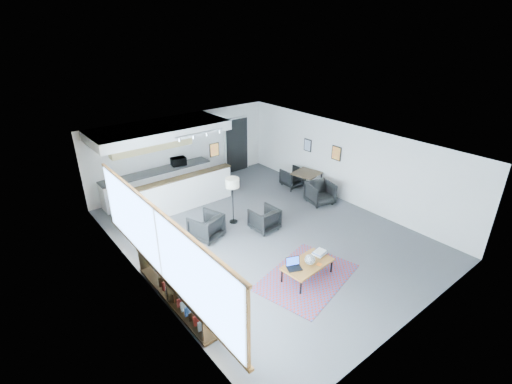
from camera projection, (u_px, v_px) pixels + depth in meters
room at (263, 192)px, 10.06m from camera, size 7.02×9.02×2.62m
window at (159, 245)px, 7.40m from camera, size 0.10×5.95×1.66m
console at (175, 291)px, 7.86m from camera, size 0.35×3.00×0.80m
kitchenette at (162, 162)px, 11.97m from camera, size 4.20×1.96×2.60m
doorway at (236, 145)px, 14.59m from camera, size 1.10×0.12×2.15m
track_light at (200, 134)px, 10.76m from camera, size 1.60×0.07×0.15m
wall_art_lower at (336, 153)px, 12.21m from camera, size 0.03×0.38×0.48m
wall_art_upper at (308, 145)px, 13.15m from camera, size 0.03×0.34×0.44m
kilim_rug at (307, 277)px, 8.78m from camera, size 2.70×2.15×0.01m
coffee_table at (308, 264)px, 8.63m from camera, size 1.28×0.76×0.40m
laptop at (293, 265)px, 8.45m from camera, size 0.41×0.38×0.24m
ceramic_pot at (310, 260)px, 8.54m from camera, size 0.25×0.25×0.25m
book_stack at (319, 252)px, 8.94m from camera, size 0.36×0.31×0.10m
coaster at (319, 264)px, 8.57m from camera, size 0.14×0.14×0.01m
armchair_left at (206, 225)px, 10.22m from camera, size 0.96×0.93×0.79m
armchair_right at (264, 218)px, 10.66m from camera, size 0.74×0.70×0.73m
floor_lamp at (232, 184)px, 10.67m from camera, size 0.43×0.43×1.43m
dining_table at (307, 174)px, 12.91m from camera, size 1.00×1.00×0.71m
dining_chair_near at (320, 194)px, 12.20m from camera, size 0.79×0.75×0.68m
dining_chair_far at (292, 178)px, 13.54m from camera, size 0.59×0.55×0.61m
microwave at (178, 161)px, 12.86m from camera, size 0.53×0.34×0.34m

